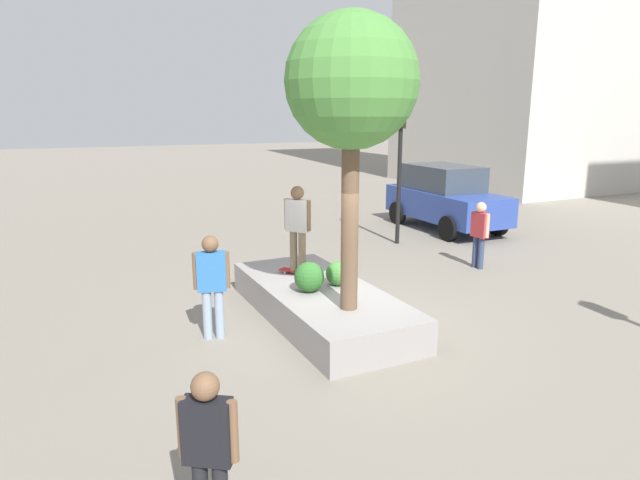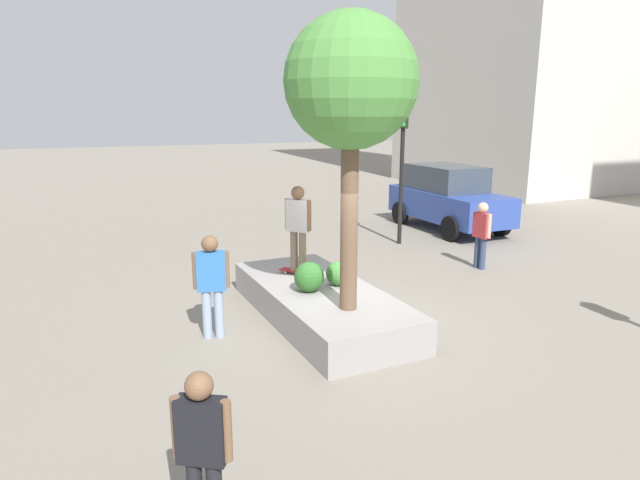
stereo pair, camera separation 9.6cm
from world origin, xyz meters
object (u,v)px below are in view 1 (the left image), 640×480
at_px(skateboarder, 298,223).
at_px(bystander_watching, 208,445).
at_px(planter_ledge, 320,303).
at_px(pedestrian_crossing, 212,280).
at_px(skateboard, 298,272).
at_px(sedan_parked, 445,197).
at_px(plaza_tree, 352,85).
at_px(traffic_light_median, 400,145).
at_px(passerby_with_bag, 480,230).

distance_m(skateboarder, bystander_watching, 6.26).
relative_size(planter_ledge, pedestrian_crossing, 2.57).
relative_size(skateboard, sedan_parked, 0.17).
xyz_separation_m(plaza_tree, traffic_light_median, (-5.55, 4.66, -1.26)).
relative_size(skateboarder, traffic_light_median, 0.41).
bearing_deg(traffic_light_median, planter_ledge, -46.53).
distance_m(planter_ledge, pedestrian_crossing, 2.15).
bearing_deg(planter_ledge, traffic_light_median, 133.47).
bearing_deg(planter_ledge, skateboard, -178.30).
xyz_separation_m(skateboard, bystander_watching, (5.35, -3.16, 0.28)).
relative_size(skateboard, bystander_watching, 0.48).
bearing_deg(plaza_tree, bystander_watching, -44.26).
bearing_deg(skateboarder, pedestrian_crossing, -63.04).
xyz_separation_m(skateboarder, traffic_light_median, (-3.43, 4.65, 1.22)).
bearing_deg(plaza_tree, pedestrian_crossing, -119.41).
bearing_deg(skateboard, sedan_parked, 122.04).
relative_size(sedan_parked, passerby_with_bag, 2.76).
xyz_separation_m(planter_ledge, passerby_with_bag, (-1.34, 4.95, 0.65)).
xyz_separation_m(passerby_with_bag, bystander_watching, (5.74, -8.14, -0.02)).
bearing_deg(skateboard, traffic_light_median, 126.42).
bearing_deg(bystander_watching, sedan_parked, 133.60).
bearing_deg(skateboard, passerby_with_bag, 94.46).
height_order(plaza_tree, skateboard, plaza_tree).
bearing_deg(traffic_light_median, passerby_with_bag, 6.30).
xyz_separation_m(passerby_with_bag, pedestrian_crossing, (1.40, -6.97, 0.08)).
bearing_deg(passerby_with_bag, sedan_parked, 151.77).
bearing_deg(sedan_parked, skateboarder, -57.96).
relative_size(passerby_with_bag, pedestrian_crossing, 0.92).
relative_size(skateboarder, sedan_parked, 0.37).
height_order(plaza_tree, traffic_light_median, plaza_tree).
xyz_separation_m(sedan_parked, pedestrian_crossing, (5.51, -9.18, -0.03)).
relative_size(traffic_light_median, passerby_with_bag, 2.54).
distance_m(planter_ledge, passerby_with_bag, 5.17).
height_order(skateboard, sedan_parked, sedan_parked).
height_order(planter_ledge, skateboard, skateboard).
distance_m(plaza_tree, skateboarder, 3.27).
xyz_separation_m(traffic_light_median, passerby_with_bag, (3.04, 0.34, -1.91)).
xyz_separation_m(planter_ledge, skateboarder, (-0.95, -0.03, 1.35)).
relative_size(plaza_tree, bystander_watching, 2.88).
xyz_separation_m(pedestrian_crossing, bystander_watching, (4.34, -1.17, -0.10)).
bearing_deg(bystander_watching, skateboarder, 149.46).
bearing_deg(passerby_with_bag, bystander_watching, -54.80).
distance_m(planter_ledge, sedan_parked, 9.03).
xyz_separation_m(skateboarder, sedan_parked, (-4.50, 7.19, -0.58)).
height_order(plaza_tree, passerby_with_bag, plaza_tree).
relative_size(planter_ledge, traffic_light_median, 1.09).
xyz_separation_m(planter_ledge, sedan_parked, (-5.45, 7.16, 0.76)).
bearing_deg(passerby_with_bag, skateboarder, -85.54).
distance_m(sedan_parked, traffic_light_median, 3.29).
bearing_deg(skateboarder, skateboard, 180.00).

